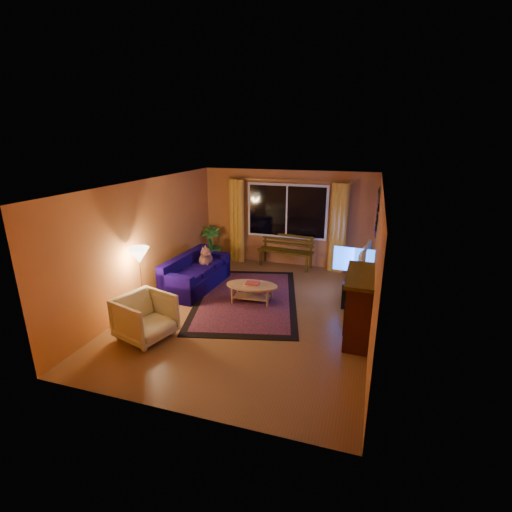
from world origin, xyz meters
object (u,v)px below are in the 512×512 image
(sofa, at_px, (196,272))
(floor_lamp, at_px, (141,281))
(armchair, at_px, (145,315))
(coffee_table, at_px, (252,293))
(bench, at_px, (285,259))
(tv_console, at_px, (358,287))

(sofa, relative_size, floor_lamp, 1.44)
(armchair, relative_size, floor_lamp, 0.65)
(coffee_table, bearing_deg, armchair, -123.89)
(bench, height_order, armchair, armchair)
(coffee_table, bearing_deg, bench, 86.32)
(bench, distance_m, sofa, 2.58)
(bench, bearing_deg, floor_lamp, -112.86)
(floor_lamp, height_order, tv_console, floor_lamp)
(floor_lamp, bearing_deg, armchair, -53.99)
(bench, xyz_separation_m, armchair, (-1.43, -4.28, 0.21))
(bench, xyz_separation_m, coffee_table, (-0.15, -2.37, -0.02))
(sofa, xyz_separation_m, tv_console, (3.53, 0.49, -0.11))
(armchair, height_order, tv_console, armchair)
(floor_lamp, bearing_deg, coffee_table, 29.65)
(sofa, bearing_deg, coffee_table, -9.93)
(tv_console, bearing_deg, armchair, -134.83)
(bench, xyz_separation_m, floor_lamp, (-2.04, -3.44, 0.44))
(sofa, bearing_deg, armchair, -82.12)
(armchair, bearing_deg, coffee_table, -17.43)
(bench, distance_m, armchair, 4.51)
(floor_lamp, height_order, coffee_table, floor_lamp)
(bench, relative_size, tv_console, 1.12)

